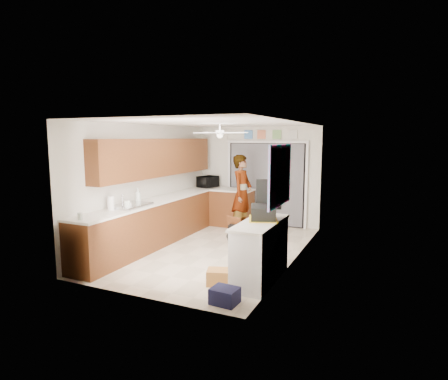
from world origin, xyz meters
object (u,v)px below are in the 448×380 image
(man, at_px, (242,194))
(dog, at_px, (234,232))
(soap_bottle, at_px, (138,195))
(navy_crate, at_px, (225,296))
(microwave, at_px, (208,182))
(suitcase, at_px, (263,212))
(paper_towel_roll, at_px, (111,203))
(cardboard_box, at_px, (219,277))
(cup, at_px, (128,206))

(man, relative_size, dog, 3.16)
(soap_bottle, bearing_deg, dog, 38.80)
(soap_bottle, xyz_separation_m, navy_crate, (2.59, -1.58, -0.98))
(microwave, relative_size, suitcase, 1.03)
(dog, bearing_deg, navy_crate, -77.25)
(soap_bottle, bearing_deg, paper_towel_roll, -88.21)
(dog, bearing_deg, cardboard_box, -80.29)
(navy_crate, bearing_deg, paper_towel_roll, 163.45)
(microwave, xyz_separation_m, dog, (1.36, -1.46, -0.86))
(paper_towel_roll, height_order, navy_crate, paper_towel_roll)
(suitcase, height_order, cardboard_box, suitcase)
(suitcase, distance_m, cardboard_box, 1.21)
(paper_towel_roll, xyz_separation_m, suitcase, (2.70, 0.42, -0.02))
(soap_bottle, distance_m, man, 2.57)
(cup, bearing_deg, soap_bottle, 109.48)
(paper_towel_roll, height_order, man, man)
(paper_towel_roll, distance_m, man, 3.27)
(paper_towel_roll, distance_m, cardboard_box, 2.43)
(paper_towel_roll, height_order, cardboard_box, paper_towel_roll)
(paper_towel_roll, relative_size, man, 0.14)
(soap_bottle, relative_size, cardboard_box, 0.81)
(paper_towel_roll, height_order, dog, paper_towel_roll)
(microwave, height_order, paper_towel_roll, microwave)
(microwave, xyz_separation_m, navy_crate, (2.41, -4.29, -0.98))
(cup, xyz_separation_m, cardboard_box, (2.06, -0.46, -0.87))
(cardboard_box, height_order, man, man)
(cup, distance_m, cardboard_box, 2.28)
(man, bearing_deg, cardboard_box, -161.80)
(paper_towel_roll, bearing_deg, soap_bottle, 91.79)
(cup, relative_size, cardboard_box, 0.34)
(soap_bottle, distance_m, suitcase, 2.76)
(cup, relative_size, man, 0.07)
(microwave, distance_m, cardboard_box, 4.36)
(navy_crate, bearing_deg, microwave, 119.33)
(microwave, bearing_deg, man, -102.02)
(soap_bottle, height_order, man, man)
(man, bearing_deg, microwave, 67.83)
(soap_bottle, bearing_deg, cup, -70.52)
(microwave, bearing_deg, suitcase, -128.01)
(cup, bearing_deg, cardboard_box, -12.61)
(cup, height_order, navy_crate, cup)
(microwave, height_order, navy_crate, microwave)
(microwave, relative_size, dog, 0.90)
(cup, height_order, man, man)
(soap_bottle, relative_size, paper_towel_roll, 1.18)
(suitcase, bearing_deg, cardboard_box, -147.86)
(microwave, relative_size, navy_crate, 1.47)
(suitcase, bearing_deg, paper_towel_roll, 168.90)
(cup, height_order, dog, cup)
(soap_bottle, relative_size, man, 0.16)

